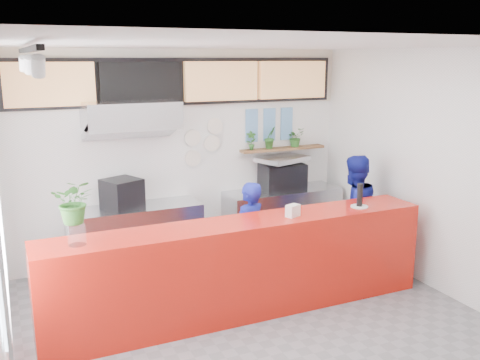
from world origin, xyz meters
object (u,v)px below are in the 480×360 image
object	(u,v)px
panini_oven	(122,194)
pepper_mill	(360,195)
service_counter	(243,268)
staff_center	(249,237)
staff_right	(353,212)
espresso_machine	(282,177)

from	to	relation	value
panini_oven	pepper_mill	distance (m)	3.11
panini_oven	pepper_mill	size ratio (longest dim) A/B	1.59
service_counter	panini_oven	distance (m)	2.11
panini_oven	staff_center	world-z (taller)	staff_center
service_counter	pepper_mill	bearing A→B (deg)	-2.24
service_counter	staff_right	bearing A→B (deg)	17.88
staff_right	pepper_mill	distance (m)	0.93
panini_oven	staff_right	distance (m)	3.16
panini_oven	espresso_machine	xyz separation A→B (m)	(2.44, 0.00, 0.01)
service_counter	pepper_mill	xyz separation A→B (m)	(1.53, -0.06, 0.70)
staff_center	staff_right	xyz separation A→B (m)	(1.64, 0.11, 0.09)
panini_oven	pepper_mill	bearing A→B (deg)	-59.61
panini_oven	staff_center	xyz separation A→B (m)	(1.28, -1.28, -0.40)
espresso_machine	pepper_mill	size ratio (longest dim) A/B	2.29
service_counter	espresso_machine	xyz separation A→B (m)	(1.49, 1.80, 0.55)
espresso_machine	staff_center	bearing A→B (deg)	-128.72
panini_oven	staff_right	world-z (taller)	staff_right
panini_oven	espresso_machine	bearing A→B (deg)	-22.85
staff_center	panini_oven	bearing A→B (deg)	-67.58
espresso_machine	pepper_mill	bearing A→B (deg)	-84.88
panini_oven	staff_right	bearing A→B (deg)	-44.67
service_counter	staff_center	distance (m)	0.63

